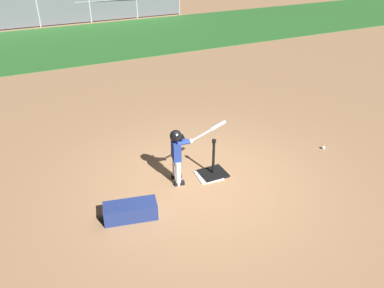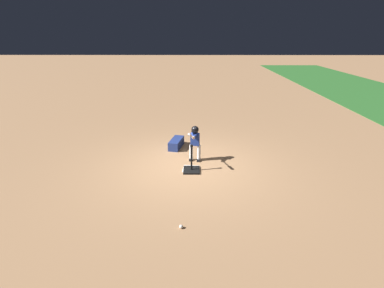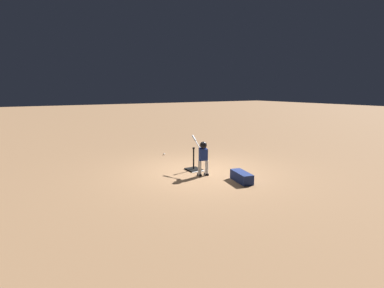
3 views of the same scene
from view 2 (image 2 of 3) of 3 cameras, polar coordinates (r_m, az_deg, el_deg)
name	(u,v)px [view 2 (image 2 of 3)]	position (r m, az deg, el deg)	size (l,w,h in m)	color
ground_plane	(188,166)	(8.40, -0.81, -4.31)	(90.00, 90.00, 0.00)	#99704C
home_plate	(191,169)	(8.23, -0.19, -4.76)	(0.44, 0.44, 0.02)	white
batting_tee	(192,168)	(8.11, -0.09, -4.54)	(0.49, 0.44, 0.75)	black
batter_child	(195,139)	(8.50, 0.53, 0.88)	(1.00, 0.36, 1.13)	silver
baseball	(181,227)	(5.93, -2.10, -15.46)	(0.07, 0.07, 0.07)	white
equipment_bag	(176,143)	(9.74, -3.01, 0.14)	(0.84, 0.32, 0.28)	navy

